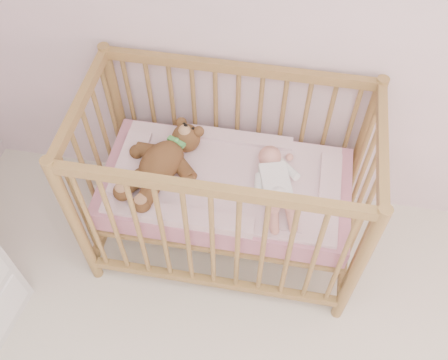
# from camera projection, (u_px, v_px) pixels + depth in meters

# --- Properties ---
(crib) EXTENTS (1.36, 0.76, 1.00)m
(crib) POSITION_uv_depth(u_px,v_px,m) (226.00, 186.00, 2.48)
(crib) COLOR olive
(crib) RESTS_ON floor
(mattress) EXTENTS (1.22, 0.62, 0.13)m
(mattress) POSITION_uv_depth(u_px,v_px,m) (226.00, 188.00, 2.49)
(mattress) COLOR #C97D8E
(mattress) RESTS_ON crib
(blanket) EXTENTS (1.10, 0.58, 0.06)m
(blanket) POSITION_uv_depth(u_px,v_px,m) (226.00, 179.00, 2.43)
(blanket) COLOR #F5A9B7
(blanket) RESTS_ON mattress
(baby) EXTENTS (0.37, 0.55, 0.12)m
(baby) POSITION_uv_depth(u_px,v_px,m) (275.00, 180.00, 2.33)
(baby) COLOR white
(baby) RESTS_ON blanket
(teddy_bear) EXTENTS (0.60, 0.69, 0.16)m
(teddy_bear) POSITION_uv_depth(u_px,v_px,m) (162.00, 163.00, 2.38)
(teddy_bear) COLOR brown
(teddy_bear) RESTS_ON blanket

